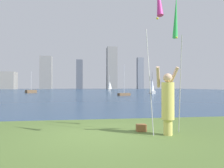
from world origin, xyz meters
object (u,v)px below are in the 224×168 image
object	(u,v)px
person	(168,101)
sailboat_0	(31,91)
kite_flag_left	(158,4)
bag	(141,128)
sailboat_4	(124,94)
kite_flag_right	(176,19)
sailboat_1	(110,86)
sailboat_5	(152,86)

from	to	relation	value
person	sailboat_0	size ratio (longest dim) A/B	0.43
kite_flag_left	bag	distance (m)	3.54
bag	sailboat_4	xyz separation A→B (m)	(4.60, 24.62, 0.16)
kite_flag_right	sailboat_4	xyz separation A→B (m)	(3.53, 24.75, -3.15)
bag	sailboat_1	world-z (taller)	sailboat_1
kite_flag_left	sailboat_5	size ratio (longest dim) A/B	1.00
person	bag	bearing A→B (deg)	146.87
person	kite_flag_right	distance (m)	2.55
sailboat_0	sailboat_5	distance (m)	24.73
person	bag	xyz separation A→B (m)	(-0.60, 0.58, -0.84)
kite_flag_right	sailboat_1	distance (m)	55.16
kite_flag_left	sailboat_1	xyz separation A→B (m)	(6.41, 55.80, -1.93)
kite_flag_left	bag	bearing A→B (deg)	97.20
person	kite_flag_right	xyz separation A→B (m)	(0.47, 0.45, 2.47)
kite_flag_right	sailboat_4	distance (m)	25.20
bag	sailboat_4	world-z (taller)	sailboat_4
bag	sailboat_4	bearing A→B (deg)	79.42
bag	sailboat_0	world-z (taller)	sailboat_0
person	kite_flag_left	world-z (taller)	kite_flag_left
sailboat_4	sailboat_0	bearing A→B (deg)	137.67
sailboat_0	sailboat_4	bearing A→B (deg)	-42.33
kite_flag_right	bag	bearing A→B (deg)	173.09
sailboat_5	bag	bearing A→B (deg)	-109.77
person	sailboat_4	xyz separation A→B (m)	(4.00, 25.20, -0.68)
kite_flag_right	sailboat_5	bearing A→B (deg)	72.03
kite_flag_right	sailboat_1	size ratio (longest dim) A/B	0.92
kite_flag_left	kite_flag_right	world-z (taller)	kite_flag_right
kite_flag_right	sailboat_4	bearing A→B (deg)	81.88
bag	sailboat_5	world-z (taller)	sailboat_5
sailboat_1	kite_flag_right	bearing A→B (deg)	-95.71
sailboat_5	sailboat_4	bearing A→B (deg)	-133.86
person	sailboat_1	distance (m)	55.62
person	bag	world-z (taller)	person
sailboat_0	sailboat_5	world-z (taller)	sailboat_0
kite_flag_right	sailboat_5	world-z (taller)	kite_flag_right
sailboat_1	sailboat_5	size ratio (longest dim) A/B	1.11
sailboat_0	sailboat_1	world-z (taller)	sailboat_1
bag	sailboat_0	distance (m)	41.49
sailboat_1	sailboat_4	xyz separation A→B (m)	(-1.95, -30.11, -1.28)
sailboat_0	bag	bearing A→B (deg)	-73.22
person	sailboat_1	xyz separation A→B (m)	(5.95, 55.30, 0.60)
kite_flag_left	sailboat_1	size ratio (longest dim) A/B	0.90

